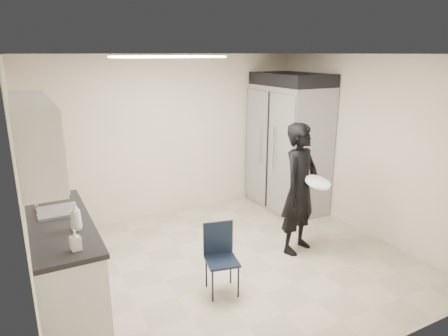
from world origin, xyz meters
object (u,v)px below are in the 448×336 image
folding_chair (222,261)px  man_tuxedo (300,189)px  commercial_fridge (289,149)px  lower_counter (64,262)px

folding_chair → man_tuxedo: 1.54m
man_tuxedo → commercial_fridge: bearing=37.2°
lower_counter → commercial_fridge: (3.78, 1.07, 0.62)m
lower_counter → man_tuxedo: (2.95, -0.30, 0.45)m
man_tuxedo → lower_counter: bearing=152.4°
folding_chair → man_tuxedo: bearing=29.0°
folding_chair → man_tuxedo: size_ratio=0.44×
lower_counter → commercial_fridge: bearing=15.9°
commercial_fridge → man_tuxedo: commercial_fridge is taller
commercial_fridge → folding_chair: 2.93m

